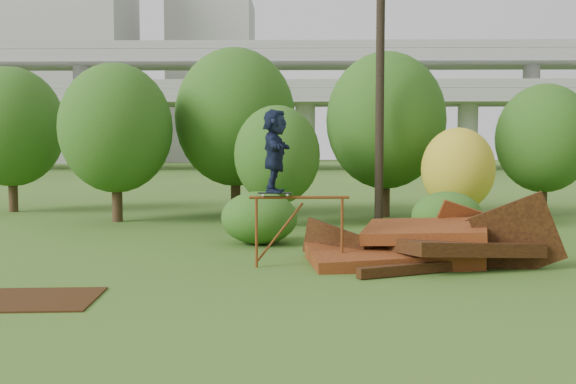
{
  "coord_description": "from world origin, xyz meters",
  "views": [
    {
      "loc": [
        -0.54,
        -11.62,
        2.55
      ],
      "look_at": [
        -0.8,
        2.0,
        1.6
      ],
      "focal_mm": 40.0,
      "sensor_mm": 36.0,
      "label": 1
    }
  ],
  "objects_px": {
    "scrap_pile": "(422,247)",
    "utility_pole": "(380,55)",
    "flat_plate": "(24,300)",
    "skater": "(275,151)"
  },
  "relations": [
    {
      "from": "scrap_pile",
      "to": "flat_plate",
      "type": "xyz_separation_m",
      "value": [
        -7.27,
        -3.47,
        -0.37
      ]
    },
    {
      "from": "skater",
      "to": "flat_plate",
      "type": "bearing_deg",
      "value": 130.55
    },
    {
      "from": "flat_plate",
      "to": "skater",
      "type": "bearing_deg",
      "value": 36.82
    },
    {
      "from": "scrap_pile",
      "to": "utility_pole",
      "type": "relative_size",
      "value": 0.51
    },
    {
      "from": "flat_plate",
      "to": "scrap_pile",
      "type": "bearing_deg",
      "value": 25.53
    },
    {
      "from": "skater",
      "to": "flat_plate",
      "type": "distance_m",
      "value": 5.65
    },
    {
      "from": "scrap_pile",
      "to": "flat_plate",
      "type": "height_order",
      "value": "scrap_pile"
    },
    {
      "from": "scrap_pile",
      "to": "flat_plate",
      "type": "relative_size",
      "value": 2.34
    },
    {
      "from": "scrap_pile",
      "to": "flat_plate",
      "type": "distance_m",
      "value": 8.06
    },
    {
      "from": "scrap_pile",
      "to": "utility_pole",
      "type": "height_order",
      "value": "utility_pole"
    }
  ]
}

